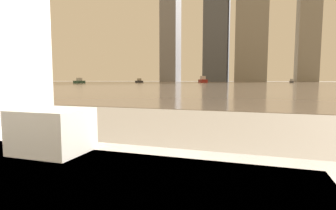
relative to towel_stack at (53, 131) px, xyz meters
The scene contains 7 objects.
towel_stack is the anchor object (origin of this frame).
harbor_water 61.18m from the towel_stack, 89.86° to the left, with size 180.00×110.00×0.01m.
harbor_boat_0 80.47m from the towel_stack, 82.05° to the left, with size 1.31×3.06×1.12m.
harbor_boat_2 64.89m from the towel_stack, 126.38° to the left, with size 1.50×3.54×1.29m.
harbor_boat_3 74.54m from the towel_stack, 113.81° to the left, with size 1.15×3.25×1.21m.
harbor_boat_4 79.40m from the towel_stack, 99.85° to the left, with size 3.67×5.52×1.96m.
skyline_tower_1 119.95m from the towel_stack, 97.17° to the left, with size 10.17×12.05×43.30m.
Camera 1 is at (0.54, 0.05, 0.82)m, focal length 28.00 mm.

